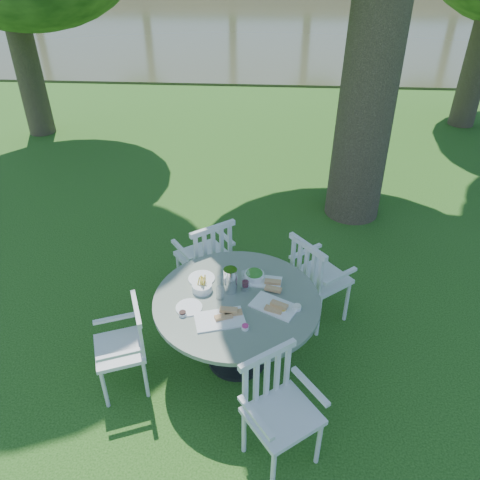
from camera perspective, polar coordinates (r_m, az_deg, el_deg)
name	(u,v)px	position (r m, az deg, el deg)	size (l,w,h in m)	color
ground	(239,316)	(5.11, -0.16, -9.24)	(140.00, 140.00, 0.00)	#133B0C
table	(237,310)	(4.23, -0.38, -8.58)	(1.48, 1.48, 0.76)	black
chair_ne	(314,275)	(4.75, 8.99, -4.23)	(0.69, 0.69, 1.00)	silver
chair_nw	(208,255)	(4.98, -3.90, -1.86)	(0.69, 0.69, 1.01)	silver
chair_sw	(129,341)	(4.22, -13.42, -11.91)	(0.55, 0.57, 0.88)	silver
chair_se	(275,401)	(3.66, 4.31, -18.95)	(0.66, 0.66, 0.96)	silver
tableware	(232,289)	(4.17, -0.92, -6.00)	(1.08, 0.84, 0.24)	white
river	(271,12)	(26.97, 3.78, 25.95)	(100.00, 28.00, 0.12)	#343720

